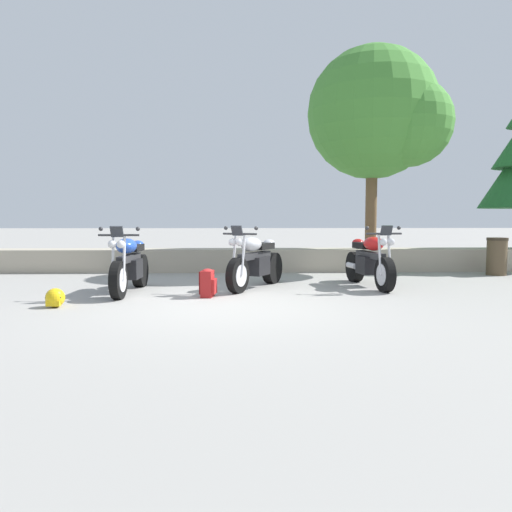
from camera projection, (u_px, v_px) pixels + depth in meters
ground_plane at (223, 306)px, 7.19m from camera, size 120.00×120.00×0.00m
stone_wall at (230, 260)px, 11.96m from camera, size 36.00×0.80×0.55m
motorcycle_blue_near_left at (129, 265)px, 8.43m from camera, size 0.67×2.06×1.18m
motorcycle_silver_centre at (255, 262)px, 9.00m from camera, size 1.17×1.89×1.18m
motorcycle_red_far_right at (369, 261)px, 9.18m from camera, size 0.72×2.06×1.18m
rider_backpack at (208, 282)px, 7.99m from camera, size 0.29×0.32×0.47m
rider_helmet at (55, 298)px, 7.07m from camera, size 0.28×0.28×0.28m
leafy_tree_far_left at (380, 116)px, 11.72m from camera, size 3.35×3.20×4.92m
trash_bin at (497, 256)px, 11.09m from camera, size 0.46×0.46×0.86m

